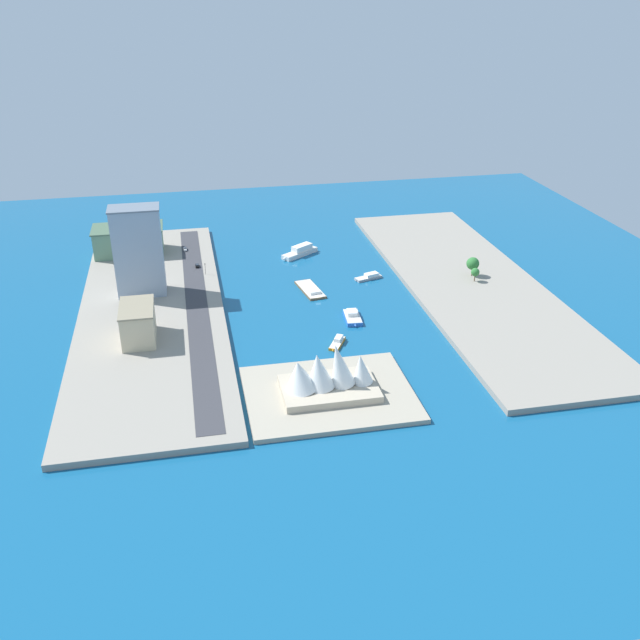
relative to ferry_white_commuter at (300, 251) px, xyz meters
The scene contains 18 objects.
ground_plane 65.51m from the ferry_white_commuter, 88.21° to the left, with size 440.00×440.00×0.00m, color #145684.
quay_west 105.20m from the ferry_white_commuter, 141.53° to the left, with size 70.00×240.00×2.79m, color gray.
quay_east 108.44m from the ferry_white_commuter, 37.12° to the left, with size 70.00×240.00×2.79m, color gray.
peninsula_point 158.54m from the ferry_white_commuter, 84.13° to the left, with size 66.53×53.22×2.00m, color #A89E89.
road_strip 91.71m from the ferry_white_commuter, 45.52° to the left, with size 10.73×228.00×0.15m, color #38383D.
ferry_white_commuter is the anchor object (origin of this frame).
yacht_sleek_gray 53.64m from the ferry_white_commuter, 125.45° to the left, with size 16.49×9.49×3.01m.
barge_flat_brown 54.32m from the ferry_white_commuter, 85.86° to the left, with size 13.16×26.86×2.70m.
catamaran_blue 92.28m from the ferry_white_commuter, 96.02° to the left, with size 8.69×18.17×4.01m.
water_taxi_orange 115.62m from the ferry_white_commuter, 88.40° to the left, with size 10.17×13.71×3.13m.
terminal_long_green 101.45m from the ferry_white_commuter, ahead, with size 40.67×22.85×16.06m.
office_block_beige 134.18m from the ferry_white_commuter, 47.12° to the left, with size 15.09×25.63×16.42m.
tower_tall_glass 104.10m from the ferry_white_commuter, 26.43° to the left, with size 25.09×14.96×46.04m.
suv_black 63.36m from the ferry_white_commuter, 13.13° to the left, with size 2.06×4.89×1.69m.
van_white 69.01m from the ferry_white_commuter, 12.07° to the right, with size 1.80×5.09×1.49m.
traffic_light_waterfront 63.37m from the ferry_white_commuter, 24.23° to the left, with size 0.36×0.36×6.50m.
opera_landmark 158.86m from the ferry_white_commuter, 83.57° to the left, with size 38.22×25.03×21.80m.
park_tree_cluster 103.82m from the ferry_white_commuter, 145.38° to the left, with size 7.32×13.39×10.62m.
Camera 1 is at (65.29, 325.75, 151.27)m, focal length 39.53 mm.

